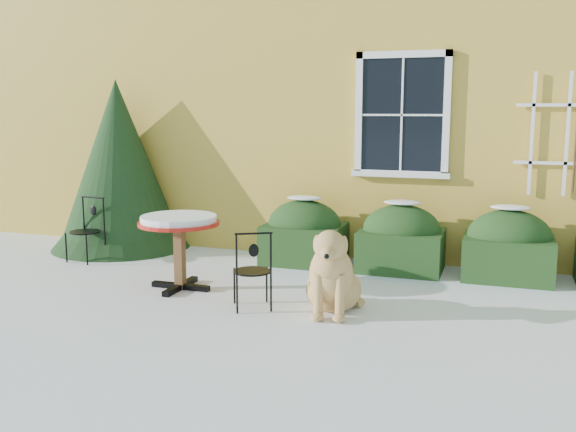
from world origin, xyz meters
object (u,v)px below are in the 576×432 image
at_px(evergreen_shrub, 120,181).
at_px(patio_chair_near, 252,270).
at_px(bistro_table, 179,228).
at_px(patio_chair_far, 87,229).
at_px(dog, 332,278).

distance_m(evergreen_shrub, patio_chair_near, 3.77).
bearing_deg(bistro_table, patio_chair_far, 155.50).
bearing_deg(dog, bistro_table, 163.08).
height_order(evergreen_shrub, patio_chair_far, evergreen_shrub).
distance_m(bistro_table, patio_chair_far, 2.09).
xyz_separation_m(patio_chair_near, patio_chair_far, (-2.95, 1.28, 0.02)).
height_order(bistro_table, patio_chair_far, patio_chair_far).
height_order(evergreen_shrub, dog, evergreen_shrub).
distance_m(evergreen_shrub, dog, 4.40).
bearing_deg(patio_chair_near, evergreen_shrub, -64.17).
bearing_deg(patio_chair_far, patio_chair_near, -17.28).
bearing_deg(dog, evergreen_shrub, 143.72).
relative_size(patio_chair_far, dog, 0.84).
xyz_separation_m(patio_chair_far, dog, (3.77, -1.16, -0.06)).
distance_m(evergreen_shrub, patio_chair_far, 1.08).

